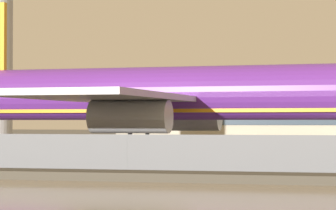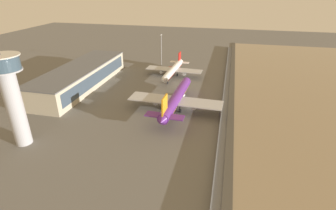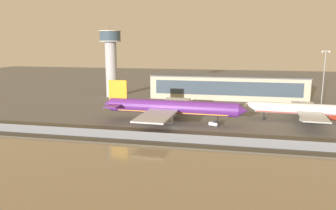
{
  "view_description": "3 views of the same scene",
  "coord_description": "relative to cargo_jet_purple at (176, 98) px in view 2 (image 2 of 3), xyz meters",
  "views": [
    {
      "loc": [
        14.87,
        -65.1,
        3.42
      ],
      "look_at": [
        -3.01,
        7.23,
        4.97
      ],
      "focal_mm": 85.0,
      "sensor_mm": 36.0,
      "label": 1
    },
    {
      "loc": [
        -116.39,
        -16.85,
        56.97
      ],
      "look_at": [
        -4.18,
        9.64,
        2.46
      ],
      "focal_mm": 28.0,
      "sensor_mm": 36.0,
      "label": 2
    },
    {
      "loc": [
        20.21,
        -106.53,
        28.67
      ],
      "look_at": [
        -5.37,
        13.74,
        5.19
      ],
      "focal_mm": 35.0,
      "sensor_mm": 36.0,
      "label": 3
    }
  ],
  "objects": [
    {
      "name": "ground_plane",
      "position": [
        3.01,
        -5.94,
        -5.81
      ],
      "size": [
        500.0,
        500.0,
        0.0
      ],
      "primitive_type": "plane",
      "color": "#66635E"
    },
    {
      "name": "shoreline_seawall",
      "position": [
        3.01,
        -26.44,
        -5.56
      ],
      "size": [
        320.0,
        3.0,
        0.5
      ],
      "color": "#474238",
      "rests_on": "ground"
    },
    {
      "name": "perimeter_fence",
      "position": [
        3.01,
        -21.94,
        -4.51
      ],
      "size": [
        280.0,
        0.1,
        2.59
      ],
      "color": "slate",
      "rests_on": "ground"
    },
    {
      "name": "cargo_jet_purple",
      "position": [
        0.0,
        0.0,
        0.0
      ],
      "size": [
        52.86,
        45.32,
        15.22
      ],
      "color": "#602889",
      "rests_on": "ground"
    },
    {
      "name": "passenger_jet_white_red",
      "position": [
        47.62,
        11.56,
        -1.01
      ],
      "size": [
        43.47,
        37.34,
        12.56
      ],
      "color": "white",
      "rests_on": "ground"
    },
    {
      "name": "baggage_tug",
      "position": [
        15.77,
        -0.32,
        -5.0
      ],
      "size": [
        3.57,
        2.73,
        1.8
      ],
      "color": "white",
      "rests_on": "ground"
    },
    {
      "name": "ops_van",
      "position": [
        60.26,
        17.91,
        -4.53
      ],
      "size": [
        4.58,
        5.51,
        2.48
      ],
      "color": "red",
      "rests_on": "ground"
    },
    {
      "name": "control_tower",
      "position": [
        -42.45,
        51.47,
        15.63
      ],
      "size": [
        11.89,
        11.89,
        37.22
      ],
      "color": "#ADADB2",
      "rests_on": "ground"
    },
    {
      "name": "terminal_building",
      "position": [
        18.27,
        61.54,
        0.23
      ],
      "size": [
        78.81,
        22.48,
        12.06
      ],
      "color": "#BCB299",
      "rests_on": "ground"
    },
    {
      "name": "apron_light_mast_apron_west",
      "position": [
        55.42,
        21.64,
        8.42
      ],
      "size": [
        3.2,
        0.4,
        25.82
      ],
      "color": "#93969B",
      "rests_on": "ground"
    }
  ]
}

